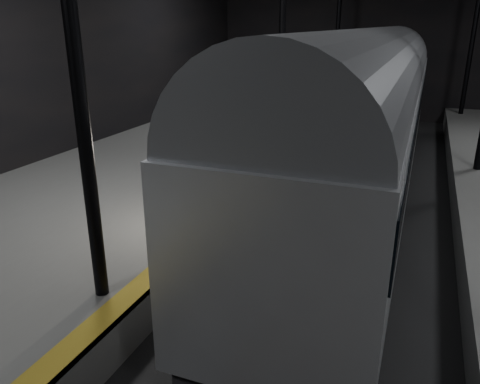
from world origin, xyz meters
The scene contains 6 objects.
ground centered at (0.00, 0.00, 0.00)m, with size 44.00×44.00×0.00m, color black.
platform_left centered at (-7.50, 0.00, 0.50)m, with size 9.00×43.80×1.00m, color #575754.
tactile_strip centered at (-3.25, 0.00, 1.00)m, with size 0.50×43.80×0.01m, color #8E6519.
track centered at (0.00, 0.00, 0.07)m, with size 2.40×43.00×0.24m.
train centered at (0.00, 5.17, 3.23)m, with size 3.24×21.66×5.79m.
woman centered at (-4.00, 2.45, 1.84)m, with size 0.61×0.40×1.67m, color tan.
Camera 1 is at (1.68, -10.50, 6.04)m, focal length 35.00 mm.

